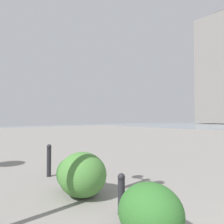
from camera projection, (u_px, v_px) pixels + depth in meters
name	position (u px, v px, depth m)	size (l,w,h in m)	color
building_annex	(224.00, 71.00, 63.18)	(11.57, 13.95, 33.00)	gray
bollard_near	(121.00, 193.00, 3.57)	(0.13, 0.13, 0.69)	#232328
bollard_mid	(49.00, 160.00, 5.88)	(0.13, 0.13, 0.89)	#232328
shrub_low	(75.00, 173.00, 4.74)	(0.90, 0.81, 0.77)	#2D6628
shrub_round	(150.00, 212.00, 2.79)	(0.90, 0.81, 0.77)	#2D6628
shrub_wide	(82.00, 174.00, 4.38)	(1.08, 0.97, 0.91)	#477F38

